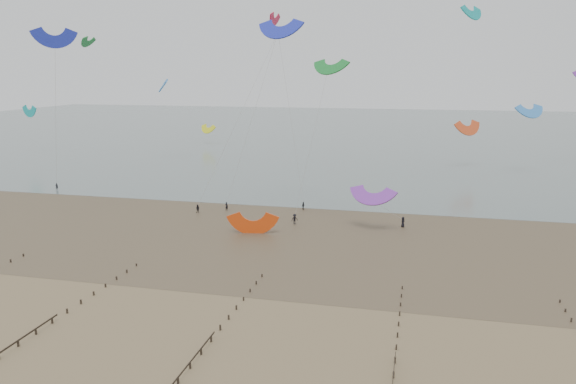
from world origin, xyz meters
name	(u,v)px	position (x,y,z in m)	size (l,w,h in m)	color
ground	(198,312)	(0.00, 0.00, 0.00)	(500.00, 500.00, 0.00)	brown
sea_and_shore	(253,228)	(-4.08, 34.40, 0.01)	(500.00, 665.00, 0.03)	#475654
kitesurfer_lead	(227,206)	(-12.46, 44.86, 0.83)	(0.60, 0.40, 1.66)	black
kitesurfers	(404,215)	(21.13, 45.47, 0.85)	(133.58, 22.04, 1.86)	black
grounded_kite	(253,233)	(-3.01, 31.09, 0.00)	(7.18, 3.76, 5.47)	#DA3F0D
kites_airborne	(338,85)	(2.00, 90.36, 22.86)	(243.75, 120.53, 44.06)	#E94C1F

